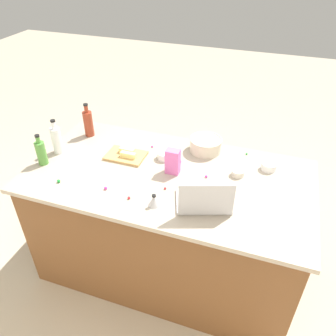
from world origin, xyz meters
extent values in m
plane|color=#B7A88E|center=(0.00, 0.00, 0.00)|extent=(12.00, 12.00, 0.00)
cube|color=brown|center=(0.00, 0.00, 0.43)|extent=(1.78, 0.91, 0.87)
cube|color=tan|center=(0.00, 0.00, 0.89)|extent=(1.84, 0.97, 0.03)
cube|color=#B7B7BC|center=(-0.28, 0.19, 0.91)|extent=(0.37, 0.31, 0.02)
cube|color=black|center=(-0.28, 0.18, 0.92)|extent=(0.31, 0.24, 0.00)
cube|color=#B7B7BC|center=(-0.32, 0.30, 1.02)|extent=(0.29, 0.11, 0.20)
cube|color=silver|center=(-0.32, 0.29, 1.02)|extent=(0.26, 0.09, 0.18)
cylinder|color=beige|center=(-0.16, -0.35, 0.95)|extent=(0.22, 0.22, 0.09)
cylinder|color=black|center=(-0.16, -0.35, 0.95)|extent=(0.18, 0.18, 0.08)
torus|color=beige|center=(-0.16, -0.35, 0.99)|extent=(0.23, 0.23, 0.01)
cylinder|color=white|center=(0.82, 0.00, 0.99)|extent=(0.07, 0.07, 0.19)
cylinder|color=white|center=(0.82, 0.00, 1.11)|extent=(0.03, 0.03, 0.05)
cylinder|color=black|center=(0.82, 0.00, 1.15)|extent=(0.03, 0.03, 0.01)
cylinder|color=#4C8C38|center=(0.84, 0.16, 0.98)|extent=(0.06, 0.06, 0.16)
cylinder|color=#4C8C38|center=(0.84, 0.16, 1.09)|extent=(0.03, 0.03, 0.05)
cylinder|color=black|center=(0.84, 0.16, 1.11)|extent=(0.03, 0.03, 0.01)
cylinder|color=maroon|center=(0.73, -0.28, 1.00)|extent=(0.07, 0.07, 0.19)
cylinder|color=maroon|center=(0.73, -0.28, 1.12)|extent=(0.03, 0.03, 0.05)
cylinder|color=black|center=(0.73, -0.28, 1.15)|extent=(0.03, 0.03, 0.01)
cube|color=tan|center=(0.35, -0.10, 0.91)|extent=(0.27, 0.18, 0.02)
cube|color=#F4E58C|center=(0.34, -0.12, 0.94)|extent=(0.11, 0.04, 0.04)
cube|color=#F4E58C|center=(0.31, -0.08, 0.94)|extent=(0.11, 0.04, 0.04)
cylinder|color=white|center=(-0.61, -0.27, 0.92)|extent=(0.10, 0.10, 0.05)
cylinder|color=white|center=(0.08, -0.17, 0.93)|extent=(0.10, 0.10, 0.05)
cylinder|color=beige|center=(-0.43, -0.14, 0.92)|extent=(0.08, 0.08, 0.04)
cone|color=#B2B2B7|center=(-0.02, 0.31, 0.94)|extent=(0.07, 0.07, 0.07)
cylinder|color=black|center=(-0.02, 0.31, 0.97)|extent=(0.02, 0.02, 0.01)
cube|color=pink|center=(-0.02, -0.03, 0.99)|extent=(0.09, 0.06, 0.17)
sphere|color=#CC3399|center=(-0.24, -0.05, 0.91)|extent=(0.02, 0.02, 0.02)
sphere|color=green|center=(-0.45, -0.40, 0.91)|extent=(0.01, 0.01, 0.01)
sphere|color=#CC3399|center=(-0.04, -0.15, 0.91)|extent=(0.02, 0.02, 0.02)
sphere|color=red|center=(0.14, 0.31, 0.91)|extent=(0.02, 0.02, 0.02)
sphere|color=#CC3399|center=(0.22, -0.27, 0.91)|extent=(0.01, 0.01, 0.01)
sphere|color=green|center=(0.62, 0.30, 0.91)|extent=(0.02, 0.02, 0.02)
sphere|color=red|center=(-0.03, 0.15, 0.91)|extent=(0.01, 0.01, 0.01)
sphere|color=#CC3399|center=(0.31, 0.27, 0.91)|extent=(0.02, 0.02, 0.02)
camera|label=1|loc=(-0.57, 1.66, 2.20)|focal=36.09mm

